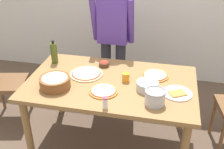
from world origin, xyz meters
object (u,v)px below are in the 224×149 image
person_cook (113,34)px  olive_oil_bottle (54,53)px  popcorn_bowl (55,81)px  mixing_bowl_steel (147,86)px  pizza_cooked_on_tray (155,75)px  cup_orange (126,77)px  small_sauce_bowl (104,64)px  pizza_second_cooked (103,91)px  chair_wooden_left (0,78)px  steel_pot (155,97)px  plate_with_slice (177,93)px  pizza_raw_on_board (86,74)px  dining_table (111,90)px  salt_shaker (105,103)px

person_cook → olive_oil_bottle: person_cook is taller
popcorn_bowl → mixing_bowl_steel: 0.84m
pizza_cooked_on_tray → cup_orange: 0.31m
olive_oil_bottle → small_sauce_bowl: bearing=3.4°
person_cook → mixing_bowl_steel: size_ratio=8.10×
person_cook → pizza_second_cooked: (0.11, -0.94, -0.17)m
person_cook → cup_orange: size_ratio=19.06×
chair_wooden_left → steel_pot: bearing=-13.9°
steel_pot → pizza_cooked_on_tray: bearing=93.8°
person_cook → small_sauce_bowl: (0.00, -0.46, -0.15)m
plate_with_slice → olive_oil_bottle: bearing=164.9°
pizza_second_cooked → plate_with_slice: 0.65m
pizza_raw_on_board → pizza_cooked_on_tray: size_ratio=1.22×
dining_table → mixing_bowl_steel: bearing=-10.8°
pizza_second_cooked → mixing_bowl_steel: (0.38, 0.12, 0.03)m
popcorn_bowl → mixing_bowl_steel: (0.83, 0.14, -0.02)m
chair_wooden_left → mixing_bowl_steel: bearing=-7.8°
dining_table → mixing_bowl_steel: mixing_bowl_steel is taller
plate_with_slice → small_sauce_bowl: bearing=153.3°
pizza_raw_on_board → steel_pot: size_ratio=1.88×
pizza_raw_on_board → olive_oil_bottle: bearing=155.8°
pizza_raw_on_board → pizza_second_cooked: same height
popcorn_bowl → mixing_bowl_steel: popcorn_bowl is taller
chair_wooden_left → cup_orange: chair_wooden_left is taller
dining_table → pizza_cooked_on_tray: (0.40, 0.20, 0.10)m
small_sauce_bowl → cup_orange: bearing=-43.1°
small_sauce_bowl → pizza_raw_on_board: bearing=-121.0°
plate_with_slice → salt_shaker: bearing=-149.7°
chair_wooden_left → plate_with_slice: bearing=-7.2°
dining_table → person_cook: person_cook is taller
dining_table → mixing_bowl_steel: size_ratio=8.00×
plate_with_slice → mixing_bowl_steel: bearing=176.4°
pizza_second_cooked → cup_orange: 0.28m
plate_with_slice → cup_orange: (-0.48, 0.12, 0.03)m
person_cook → popcorn_bowl: size_ratio=5.79×
dining_table → pizza_raw_on_board: bearing=163.1°
person_cook → mixing_bowl_steel: (0.49, -0.82, -0.14)m
person_cook → steel_pot: 1.18m
chair_wooden_left → pizza_second_cooked: bearing=-15.1°
plate_with_slice → small_sauce_bowl: size_ratio=2.36×
pizza_cooked_on_tray → small_sauce_bowl: (-0.54, 0.10, 0.02)m
plate_with_slice → chair_wooden_left: bearing=172.8°
person_cook → popcorn_bowl: 1.02m
pizza_second_cooked → chair_wooden_left: bearing=164.9°
popcorn_bowl → salt_shaker: 0.57m
chair_wooden_left → mixing_bowl_steel: 1.71m
steel_pot → salt_shaker: bearing=-159.2°
pizza_cooked_on_tray → salt_shaker: salt_shaker is taller
mixing_bowl_steel → small_sauce_bowl: mixing_bowl_steel is taller
dining_table → mixing_bowl_steel: 0.38m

